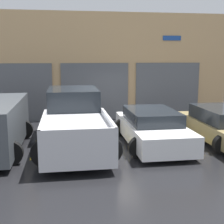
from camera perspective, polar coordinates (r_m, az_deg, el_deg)
ground_plane at (r=12.35m, az=-0.77°, el=-4.14°), size 28.00×28.00×0.00m
shophouse_building at (r=15.23m, az=-2.56°, el=8.05°), size 12.93×0.68×5.09m
pickup_truck at (r=10.85m, az=-6.90°, el=-1.56°), size 2.59×5.58×1.86m
sedan_white at (r=11.00m, az=7.30°, el=-2.90°), size 2.24×4.42×1.21m
sedan_side at (r=12.02m, az=19.68°, el=-2.36°), size 2.18×4.58×1.21m
parking_stripe_left at (r=10.76m, az=-13.92°, el=-6.61°), size 0.12×2.20×0.01m
parking_stripe_centre at (r=10.84m, az=0.40°, el=-6.18°), size 0.12×2.20×0.01m
parking_stripe_right at (r=11.56m, az=13.70°, el=-5.43°), size 0.12×2.20×0.01m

